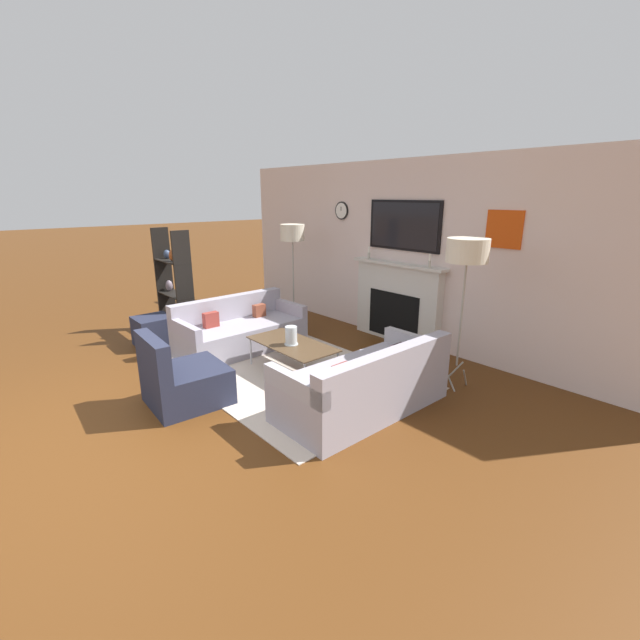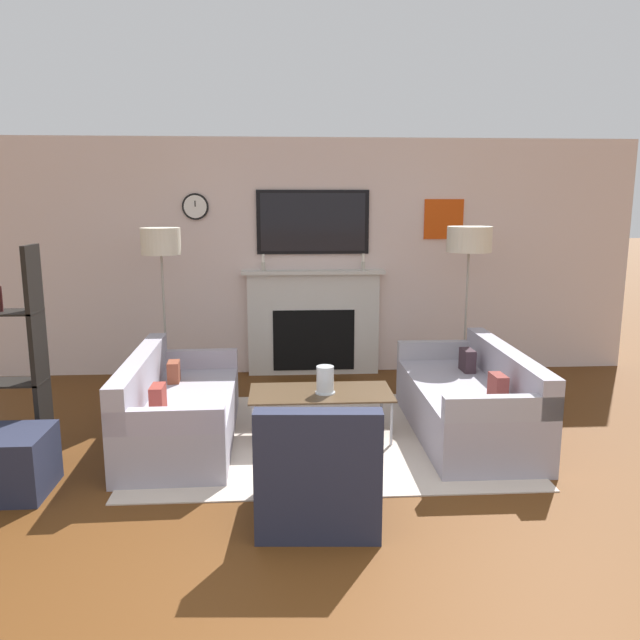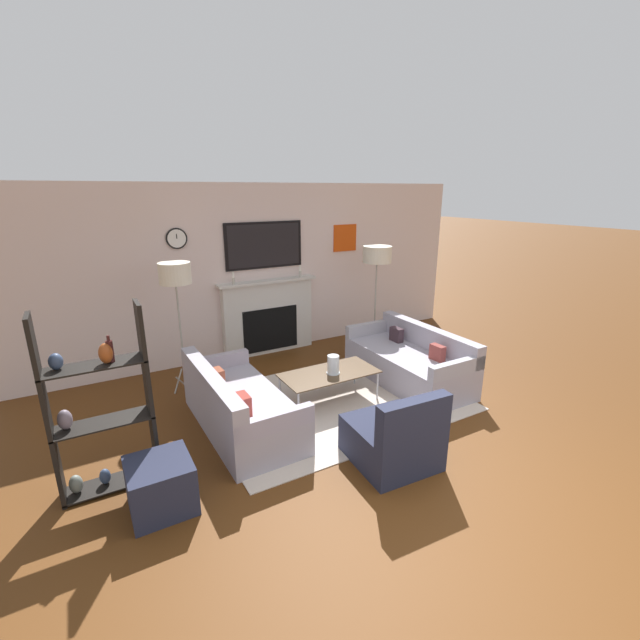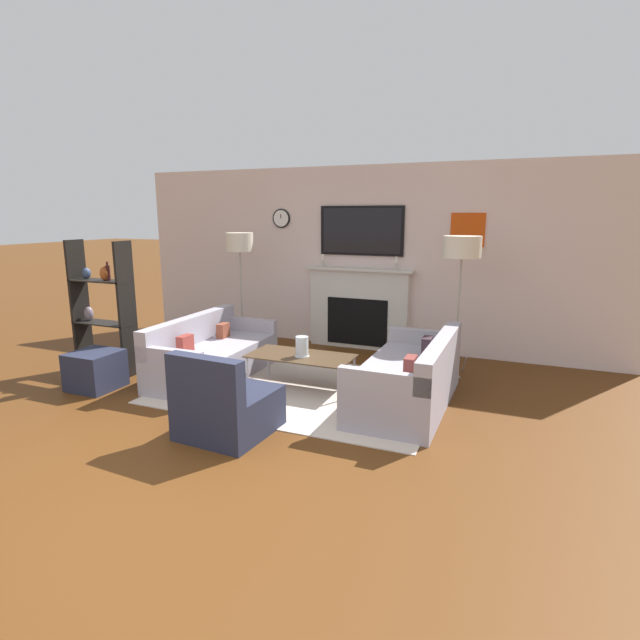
{
  "view_description": "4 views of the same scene",
  "coord_description": "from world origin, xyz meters",
  "px_view_note": "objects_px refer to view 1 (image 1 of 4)",
  "views": [
    {
      "loc": [
        4.02,
        -0.61,
        2.2
      ],
      "look_at": [
        0.27,
        2.67,
        0.73
      ],
      "focal_mm": 24.0,
      "sensor_mm": 36.0,
      "label": 1
    },
    {
      "loc": [
        -0.37,
        -2.63,
        2.01
      ],
      "look_at": [
        -0.01,
        3.1,
        0.9
      ],
      "focal_mm": 35.0,
      "sensor_mm": 36.0,
      "label": 2
    },
    {
      "loc": [
        -2.59,
        -1.75,
        2.6
      ],
      "look_at": [
        0.2,
        3.14,
        0.88
      ],
      "focal_mm": 24.0,
      "sensor_mm": 36.0,
      "label": 3
    },
    {
      "loc": [
        2.31,
        -2.58,
        2.0
      ],
      "look_at": [
        0.01,
        2.94,
        0.73
      ],
      "focal_mm": 28.0,
      "sensor_mm": 36.0,
      "label": 4
    }
  ],
  "objects_px": {
    "couch_left": "(240,331)",
    "couch_right": "(365,386)",
    "ottoman": "(154,331)",
    "shelf_unit": "(174,286)",
    "floor_lamp_left": "(293,234)",
    "coffee_table": "(292,345)",
    "floor_lamp_right": "(468,252)",
    "armchair": "(183,381)",
    "hurricane_candle": "(291,337)"
  },
  "relations": [
    {
      "from": "shelf_unit",
      "to": "ottoman",
      "type": "distance_m",
      "value": 0.85
    },
    {
      "from": "couch_left",
      "to": "couch_right",
      "type": "height_order",
      "value": "couch_right"
    },
    {
      "from": "armchair",
      "to": "floor_lamp_right",
      "type": "height_order",
      "value": "floor_lamp_right"
    },
    {
      "from": "shelf_unit",
      "to": "ottoman",
      "type": "relative_size",
      "value": 3.28
    },
    {
      "from": "floor_lamp_left",
      "to": "shelf_unit",
      "type": "height_order",
      "value": "floor_lamp_left"
    },
    {
      "from": "couch_right",
      "to": "shelf_unit",
      "type": "distance_m",
      "value": 3.92
    },
    {
      "from": "couch_right",
      "to": "hurricane_candle",
      "type": "relative_size",
      "value": 7.98
    },
    {
      "from": "coffee_table",
      "to": "hurricane_candle",
      "type": "height_order",
      "value": "hurricane_candle"
    },
    {
      "from": "ottoman",
      "to": "couch_right",
      "type": "bearing_deg",
      "value": 14.32
    },
    {
      "from": "couch_right",
      "to": "coffee_table",
      "type": "xyz_separation_m",
      "value": [
        -1.29,
        0.04,
        0.1
      ]
    },
    {
      "from": "couch_left",
      "to": "couch_right",
      "type": "relative_size",
      "value": 0.99
    },
    {
      "from": "floor_lamp_right",
      "to": "coffee_table",
      "type": "bearing_deg",
      "value": -143.03
    },
    {
      "from": "couch_right",
      "to": "hurricane_candle",
      "type": "bearing_deg",
      "value": -179.93
    },
    {
      "from": "couch_right",
      "to": "couch_left",
      "type": "bearing_deg",
      "value": -179.97
    },
    {
      "from": "couch_right",
      "to": "floor_lamp_left",
      "type": "distance_m",
      "value": 3.33
    },
    {
      "from": "ottoman",
      "to": "armchair",
      "type": "bearing_deg",
      "value": -12.82
    },
    {
      "from": "shelf_unit",
      "to": "coffee_table",
      "type": "bearing_deg",
      "value": 9.01
    },
    {
      "from": "couch_left",
      "to": "floor_lamp_left",
      "type": "relative_size",
      "value": 1.06
    },
    {
      "from": "floor_lamp_right",
      "to": "shelf_unit",
      "type": "bearing_deg",
      "value": -158.88
    },
    {
      "from": "couch_right",
      "to": "armchair",
      "type": "bearing_deg",
      "value": -135.49
    },
    {
      "from": "hurricane_candle",
      "to": "ottoman",
      "type": "relative_size",
      "value": 0.46
    },
    {
      "from": "couch_left",
      "to": "ottoman",
      "type": "distance_m",
      "value": 1.34
    },
    {
      "from": "armchair",
      "to": "shelf_unit",
      "type": "relative_size",
      "value": 0.5
    },
    {
      "from": "armchair",
      "to": "coffee_table",
      "type": "bearing_deg",
      "value": 85.66
    },
    {
      "from": "coffee_table",
      "to": "floor_lamp_right",
      "type": "xyz_separation_m",
      "value": [
        1.6,
        1.21,
        1.22
      ]
    },
    {
      "from": "floor_lamp_right",
      "to": "ottoman",
      "type": "distance_m",
      "value": 4.58
    },
    {
      "from": "armchair",
      "to": "ottoman",
      "type": "relative_size",
      "value": 1.64
    },
    {
      "from": "couch_right",
      "to": "ottoman",
      "type": "relative_size",
      "value": 3.65
    },
    {
      "from": "couch_right",
      "to": "armchair",
      "type": "height_order",
      "value": "armchair"
    },
    {
      "from": "couch_right",
      "to": "shelf_unit",
      "type": "height_order",
      "value": "shelf_unit"
    },
    {
      "from": "hurricane_candle",
      "to": "floor_lamp_left",
      "type": "distance_m",
      "value": 2.26
    },
    {
      "from": "couch_left",
      "to": "couch_right",
      "type": "bearing_deg",
      "value": 0.03
    },
    {
      "from": "couch_left",
      "to": "floor_lamp_right",
      "type": "relative_size",
      "value": 1.05
    },
    {
      "from": "coffee_table",
      "to": "couch_right",
      "type": "bearing_deg",
      "value": -1.57
    },
    {
      "from": "couch_left",
      "to": "hurricane_candle",
      "type": "height_order",
      "value": "couch_left"
    },
    {
      "from": "couch_left",
      "to": "shelf_unit",
      "type": "height_order",
      "value": "shelf_unit"
    },
    {
      "from": "armchair",
      "to": "floor_lamp_right",
      "type": "distance_m",
      "value": 3.39
    },
    {
      "from": "couch_left",
      "to": "couch_right",
      "type": "distance_m",
      "value": 2.5
    },
    {
      "from": "shelf_unit",
      "to": "ottoman",
      "type": "bearing_deg",
      "value": -54.76
    },
    {
      "from": "coffee_table",
      "to": "ottoman",
      "type": "bearing_deg",
      "value": -157.2
    },
    {
      "from": "hurricane_candle",
      "to": "ottoman",
      "type": "height_order",
      "value": "hurricane_candle"
    },
    {
      "from": "ottoman",
      "to": "floor_lamp_right",
      "type": "bearing_deg",
      "value": 29.25
    },
    {
      "from": "floor_lamp_left",
      "to": "shelf_unit",
      "type": "relative_size",
      "value": 1.03
    },
    {
      "from": "armchair",
      "to": "floor_lamp_left",
      "type": "distance_m",
      "value": 3.25
    },
    {
      "from": "hurricane_candle",
      "to": "armchair",
      "type": "bearing_deg",
      "value": -95.87
    },
    {
      "from": "hurricane_candle",
      "to": "floor_lamp_left",
      "type": "height_order",
      "value": "floor_lamp_left"
    },
    {
      "from": "ottoman",
      "to": "couch_left",
      "type": "bearing_deg",
      "value": 41.82
    },
    {
      "from": "floor_lamp_right",
      "to": "ottoman",
      "type": "bearing_deg",
      "value": -150.75
    },
    {
      "from": "floor_lamp_left",
      "to": "floor_lamp_right",
      "type": "relative_size",
      "value": 1.0
    },
    {
      "from": "couch_left",
      "to": "hurricane_candle",
      "type": "xyz_separation_m",
      "value": [
        1.25,
        -0.0,
        0.24
      ]
    }
  ]
}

